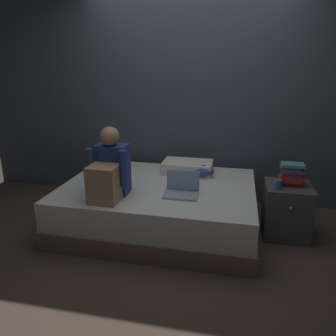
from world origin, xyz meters
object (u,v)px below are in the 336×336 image
(nightstand, at_px, (286,210))
(pillow, at_px, (187,167))
(clothes_pile, at_px, (202,171))
(book_stack, at_px, (291,175))
(bed, at_px, (159,205))
(mug, at_px, (277,184))
(person_sitting, at_px, (109,171))
(laptop, at_px, (182,189))

(nightstand, height_order, pillow, pillow)
(clothes_pile, bearing_deg, book_stack, -16.17)
(clothes_pile, bearing_deg, nightstand, -17.48)
(pillow, relative_size, book_stack, 2.33)
(bed, bearing_deg, mug, -2.12)
(bed, height_order, clothes_pile, clothes_pile)
(pillow, xyz_separation_m, clothes_pile, (0.18, -0.09, -0.01))
(bed, distance_m, clothes_pile, 0.62)
(person_sitting, distance_m, laptop, 0.71)
(nightstand, relative_size, pillow, 0.96)
(book_stack, xyz_separation_m, clothes_pile, (-0.90, 0.26, -0.11))
(person_sitting, xyz_separation_m, clothes_pile, (0.78, 0.77, -0.19))
(bed, xyz_separation_m, laptop, (0.28, -0.22, 0.29))
(pillow, bearing_deg, clothes_pile, -27.45)
(laptop, bearing_deg, mug, 11.53)
(person_sitting, xyz_separation_m, mug, (1.54, 0.36, -0.14))
(nightstand, height_order, book_stack, book_stack)
(nightstand, relative_size, laptop, 1.68)
(nightstand, relative_size, clothes_pile, 1.91)
(person_sitting, distance_m, pillow, 1.06)
(pillow, bearing_deg, mug, -27.65)
(mug, height_order, clothes_pile, mug)
(pillow, bearing_deg, person_sitting, -125.11)
(book_stack, bearing_deg, bed, -175.78)
(laptop, xyz_separation_m, clothes_pile, (0.12, 0.58, 0.00))
(nightstand, distance_m, laptop, 1.09)
(nightstand, distance_m, clothes_pile, 0.97)
(bed, relative_size, laptop, 6.25)
(person_sitting, bearing_deg, nightstand, 16.13)
(laptop, relative_size, pillow, 0.57)
(book_stack, height_order, mug, book_stack)
(mug, distance_m, clothes_pile, 0.87)
(mug, bearing_deg, laptop, -168.47)
(laptop, relative_size, mug, 3.56)
(person_sitting, relative_size, pillow, 1.17)
(person_sitting, relative_size, laptop, 2.05)
(person_sitting, bearing_deg, pillow, 54.89)
(person_sitting, relative_size, mug, 7.28)
(bed, bearing_deg, pillow, 63.10)
(book_stack, relative_size, mug, 2.67)
(laptop, relative_size, clothes_pile, 1.14)
(book_stack, bearing_deg, laptop, -162.63)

